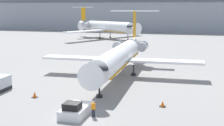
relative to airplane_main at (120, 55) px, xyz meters
name	(u,v)px	position (x,y,z in m)	size (l,w,h in m)	color
ground_plane	(79,118)	(0.45, -20.45, -3.46)	(600.00, 600.00, 0.00)	gray
terminal_building	(171,15)	(0.45, 99.55, 3.91)	(180.00, 16.80, 14.67)	#8C939E
airplane_main	(120,55)	(0.00, 0.00, 0.00)	(26.83, 31.95, 10.58)	white
pushback_tug	(75,110)	(-0.11, -19.89, -2.84)	(2.40, 4.37, 1.69)	silver
worker_near_tug	(93,109)	(1.84, -19.79, -2.56)	(0.40, 0.24, 1.72)	#232838
traffic_cone_left	(35,95)	(-7.57, -14.97, -3.08)	(0.71, 0.71, 0.79)	black
traffic_cone_right	(163,104)	(8.48, -14.51, -3.13)	(0.71, 0.71, 0.69)	black
airplane_parked_far_left	(107,27)	(-19.06, 59.22, 0.65)	(27.61, 34.31, 11.28)	white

